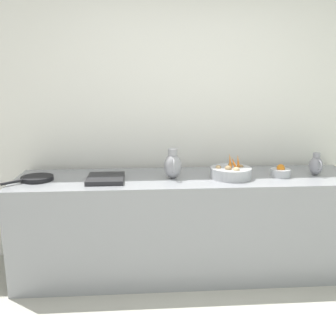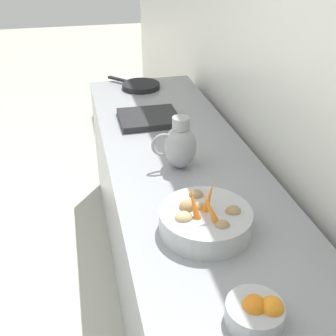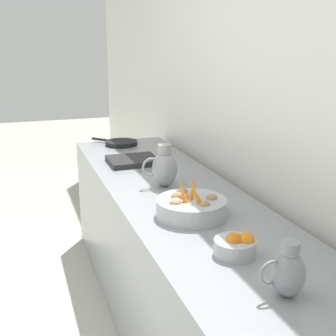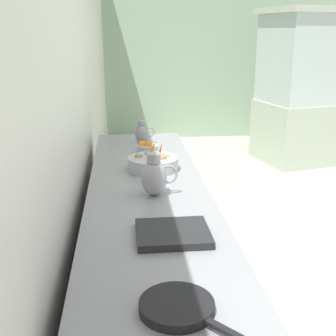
{
  "view_description": "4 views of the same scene",
  "coord_description": "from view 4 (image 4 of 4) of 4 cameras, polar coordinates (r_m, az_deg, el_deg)",
  "views": [
    {
      "loc": [
        1.61,
        -0.5,
        1.68
      ],
      "look_at": [
        -1.32,
        -0.29,
        0.99
      ],
      "focal_mm": 39.94,
      "sensor_mm": 36.0,
      "label": 1
    },
    {
      "loc": [
        -0.99,
        1.47,
        1.89
      ],
      "look_at": [
        -1.3,
        0.13,
        1.09
      ],
      "focal_mm": 45.75,
      "sensor_mm": 36.0,
      "label": 2
    },
    {
      "loc": [
        -0.64,
        2.15,
        1.71
      ],
      "look_at": [
        -1.46,
        -0.21,
        0.99
      ],
      "focal_mm": 47.9,
      "sensor_mm": 36.0,
      "label": 3
    },
    {
      "loc": [
        -1.61,
        -2.67,
        1.8
      ],
      "look_at": [
        -1.34,
        -0.05,
        0.98
      ],
      "focal_mm": 47.36,
      "sensor_mm": 36.0,
      "label": 4
    }
  ],
  "objects": [
    {
      "name": "tile_wall_left",
      "position": [
        3.1,
        -12.33,
        11.36
      ],
      "size": [
        0.1,
        8.81,
        3.0
      ],
      "primitive_type": "cube",
      "color": "white",
      "rests_on": "ground_plane"
    },
    {
      "name": "back_wall_green",
      "position": [
        8.47,
        20.76,
        14.16
      ],
      "size": [
        8.0,
        0.1,
        3.0
      ],
      "primitive_type": "cube",
      "color": "#99B799",
      "rests_on": "ground_plane"
    },
    {
      "name": "prep_counter",
      "position": [
        2.91,
        -2.51,
        -10.63
      ],
      "size": [
        0.73,
        2.95,
        0.88
      ],
      "primitive_type": "cube",
      "color": "gray",
      "rests_on": "ground_plane"
    },
    {
      "name": "vegetable_colander",
      "position": [
        3.05,
        -1.89,
        0.66
      ],
      "size": [
        0.35,
        0.35,
        0.21
      ],
      "color": "#ADAFB5",
      "rests_on": "prep_counter"
    },
    {
      "name": "orange_bowl",
      "position": [
        3.48,
        -2.72,
        2.58
      ],
      "size": [
        0.17,
        0.17,
        0.1
      ],
      "color": "#ADAFB5",
      "rests_on": "prep_counter"
    },
    {
      "name": "metal_pitcher_tall",
      "position": [
        2.56,
        -1.75,
        -1.11
      ],
      "size": [
        0.21,
        0.15,
        0.25
      ],
      "color": "#939399",
      "rests_on": "prep_counter"
    },
    {
      "name": "metal_pitcher_short",
      "position": [
        3.78,
        -3.36,
        4.5
      ],
      "size": [
        0.17,
        0.12,
        0.2
      ],
      "color": "gray",
      "rests_on": "prep_counter"
    },
    {
      "name": "counter_sink_basin",
      "position": [
        2.08,
        0.63,
        -8.41
      ],
      "size": [
        0.34,
        0.3,
        0.04
      ],
      "primitive_type": "cube",
      "color": "#232326",
      "rests_on": "prep_counter"
    },
    {
      "name": "skillet_on_counter",
      "position": [
        1.59,
        1.28,
        -17.43
      ],
      "size": [
        0.34,
        0.36,
        0.03
      ],
      "color": "black",
      "rests_on": "prep_counter"
    },
    {
      "name": "glass_block_booth",
      "position": [
        6.59,
        17.84,
        9.79
      ],
      "size": [
        1.55,
        1.28,
        2.1
      ],
      "color": "#B7C6AD",
      "rests_on": "ground_plane"
    }
  ]
}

